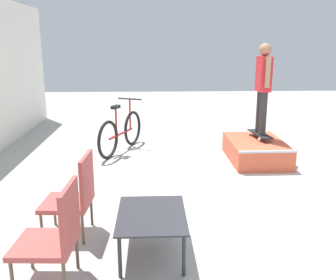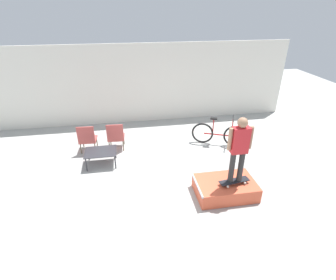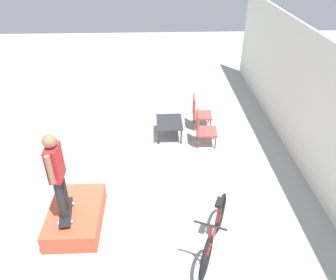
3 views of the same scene
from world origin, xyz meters
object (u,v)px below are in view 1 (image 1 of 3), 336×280
object	(u,v)px
skateboard_on_ramp	(260,134)
person_skater	(263,82)
coffee_table	(152,218)
skate_ramp_box	(256,150)
patio_chair_left	(55,233)
patio_chair_right	(75,194)
bicycle	(121,132)

from	to	relation	value
skateboard_on_ramp	person_skater	world-z (taller)	person_skater
skateboard_on_ramp	coffee_table	size ratio (longest dim) A/B	0.85
skate_ramp_box	patio_chair_left	xyz separation A→B (m)	(-3.54, 2.76, 0.30)
skate_ramp_box	person_skater	world-z (taller)	person_skater
skateboard_on_ramp	patio_chair_right	size ratio (longest dim) A/B	0.83
coffee_table	patio_chair_left	bearing A→B (deg)	117.97
bicycle	patio_chair_right	bearing A→B (deg)	-161.39
patio_chair_right	skate_ramp_box	bearing A→B (deg)	137.24
skate_ramp_box	coffee_table	bearing A→B (deg)	148.17
person_skater	skateboard_on_ramp	bearing A→B (deg)	-153.19
skateboard_on_ramp	coffee_table	distance (m)	3.84
patio_chair_right	skateboard_on_ramp	bearing A→B (deg)	137.84
person_skater	patio_chair_right	xyz separation A→B (m)	(-2.82, 2.87, -0.94)
bicycle	patio_chair_left	bearing A→B (deg)	-160.53
skate_ramp_box	coffee_table	world-z (taller)	coffee_table
bicycle	skateboard_on_ramp	bearing A→B (deg)	-78.80
patio_chair_right	coffee_table	bearing A→B (deg)	66.00
patio_chair_left	patio_chair_right	bearing A→B (deg)	-177.11
skate_ramp_box	person_skater	xyz separation A→B (m)	(0.17, -0.11, 1.24)
skateboard_on_ramp	patio_chair_left	bearing A→B (deg)	133.99
patio_chair_left	coffee_table	bearing A→B (deg)	120.86
patio_chair_left	person_skater	bearing A→B (deg)	145.10
bicycle	skate_ramp_box	bearing A→B (deg)	-82.83
coffee_table	patio_chair_right	distance (m)	0.95
patio_chair_right	bicycle	xyz separation A→B (m)	(3.36, -0.24, -0.11)
patio_chair_left	bicycle	xyz separation A→B (m)	(4.24, -0.24, -0.11)
coffee_table	skateboard_on_ramp	bearing A→B (deg)	-31.93
skateboard_on_ramp	patio_chair_left	distance (m)	4.69
patio_chair_left	patio_chair_right	size ratio (longest dim) A/B	1.00
skateboard_on_ramp	patio_chair_left	size ratio (longest dim) A/B	0.83
person_skater	coffee_table	world-z (taller)	person_skater
patio_chair_left	bicycle	size ratio (longest dim) A/B	0.56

